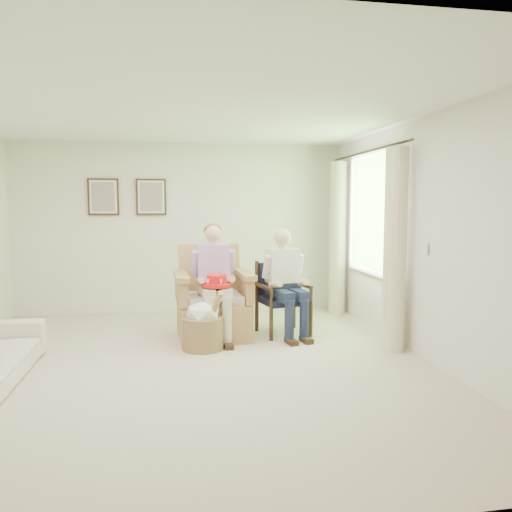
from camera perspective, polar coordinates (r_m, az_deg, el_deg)
name	(u,v)px	position (r m, az deg, el deg)	size (l,w,h in m)	color
floor	(190,366)	(5.32, -7.56, -12.36)	(5.50, 5.50, 0.00)	beige
back_wall	(182,228)	(7.81, -8.50, 3.15)	(5.00, 0.04, 2.60)	silver
front_wall	(210,282)	(2.34, -5.28, -2.99)	(5.00, 0.04, 2.60)	silver
right_wall	(419,238)	(5.73, 18.09, 1.97)	(0.04, 5.50, 2.60)	silver
ceiling	(186,109)	(5.14, -7.97, 16.34)	(5.00, 5.50, 0.02)	white
window	(372,211)	(6.79, 13.15, 5.07)	(0.13, 2.50, 1.63)	#2D6B23
curtain_left	(395,250)	(5.86, 15.57, 0.66)	(0.34, 0.34, 2.30)	beige
curtain_right	(338,239)	(7.67, 9.30, 1.97)	(0.34, 0.34, 2.30)	beige
framed_print_left	(103,197)	(7.83, -17.05, 6.48)	(0.45, 0.05, 0.55)	#382114
framed_print_right	(151,197)	(7.77, -11.89, 6.62)	(0.45, 0.05, 0.55)	#382114
wicker_armchair	(213,308)	(6.34, -4.92, -5.95)	(0.90, 0.89, 1.15)	#AD8551
wood_armchair	(282,295)	(6.51, 2.98, -4.45)	(0.59, 0.55, 0.91)	black
person_wicker	(214,273)	(6.11, -4.83, -1.94)	(0.40, 0.63, 1.40)	beige
person_dark	(285,275)	(6.32, 3.29, -2.21)	(0.40, 0.63, 1.33)	#1B233D
red_hat	(217,282)	(5.93, -4.53, -2.97)	(0.34, 0.34, 0.14)	red
hatbox	(203,326)	(5.83, -6.09, -7.90)	(0.60, 0.60, 0.71)	tan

